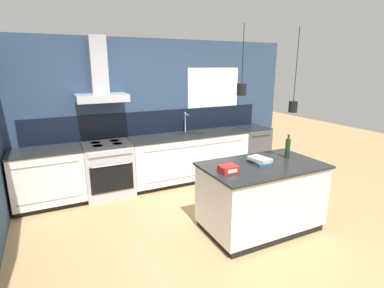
# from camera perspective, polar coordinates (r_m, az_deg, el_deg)

# --- Properties ---
(ground_plane) EXTENTS (16.00, 16.00, 0.00)m
(ground_plane) POSITION_cam_1_polar(r_m,az_deg,el_deg) (4.23, 2.45, -15.72)
(ground_plane) COLOR tan
(ground_plane) RESTS_ON ground
(wall_back) EXTENTS (5.60, 2.46, 2.60)m
(wall_back) POSITION_cam_1_polar(r_m,az_deg,el_deg) (5.52, -7.91, 6.40)
(wall_back) COLOR navy
(wall_back) RESTS_ON ground_plane
(counter_run_left) EXTENTS (1.05, 0.64, 0.91)m
(counter_run_left) POSITION_cam_1_polar(r_m,az_deg,el_deg) (5.17, -25.66, -5.76)
(counter_run_left) COLOR black
(counter_run_left) RESTS_ON ground_plane
(counter_run_sink) EXTENTS (2.26, 0.64, 1.29)m
(counter_run_sink) POSITION_cam_1_polar(r_m,az_deg,el_deg) (5.67, -0.49, -2.50)
(counter_run_sink) COLOR black
(counter_run_sink) RESTS_ON ground_plane
(oven_range) EXTENTS (0.78, 0.66, 0.91)m
(oven_range) POSITION_cam_1_polar(r_m,az_deg,el_deg) (5.23, -15.66, -4.66)
(oven_range) COLOR #B5B5BA
(oven_range) RESTS_ON ground_plane
(dishwasher) EXTENTS (0.60, 0.65, 0.91)m
(dishwasher) POSITION_cam_1_polar(r_m,az_deg,el_deg) (6.39, 11.11, -0.85)
(dishwasher) COLOR #4C4C51
(dishwasher) RESTS_ON ground_plane
(kitchen_island) EXTENTS (1.56, 0.94, 0.91)m
(kitchen_island) POSITION_cam_1_polar(r_m,az_deg,el_deg) (4.13, 12.96, -9.70)
(kitchen_island) COLOR black
(kitchen_island) RESTS_ON ground_plane
(bottle_on_island) EXTENTS (0.07, 0.07, 0.33)m
(bottle_on_island) POSITION_cam_1_polar(r_m,az_deg,el_deg) (4.29, 17.76, -0.75)
(bottle_on_island) COLOR #193319
(bottle_on_island) RESTS_ON kitchen_island
(book_stack) EXTENTS (0.23, 0.35, 0.08)m
(book_stack) POSITION_cam_1_polar(r_m,az_deg,el_deg) (3.98, 12.73, -3.08)
(book_stack) COLOR #335684
(book_stack) RESTS_ON kitchen_island
(red_supply_box) EXTENTS (0.21, 0.18, 0.08)m
(red_supply_box) POSITION_cam_1_polar(r_m,az_deg,el_deg) (3.60, 6.94, -4.73)
(red_supply_box) COLOR red
(red_supply_box) RESTS_ON kitchen_island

